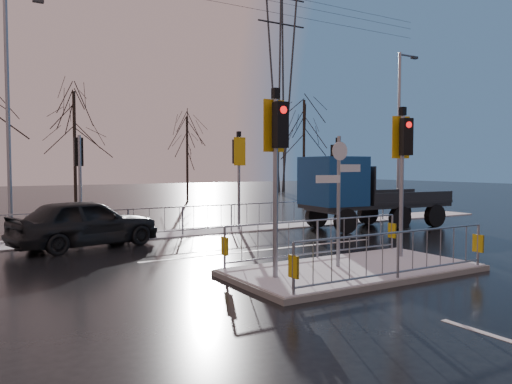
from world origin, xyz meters
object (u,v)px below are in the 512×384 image
flatbed_truck (351,191)px  car_far_lane (85,223)px  street_lamp_right (400,128)px  street_lamp_left (10,106)px  traffic_island (353,256)px

flatbed_truck → car_far_lane: bearing=175.5°
car_far_lane → street_lamp_right: bearing=-98.5°
street_lamp_left → flatbed_truck: bearing=-15.3°
traffic_island → street_lamp_left: street_lamp_left is taller
traffic_island → street_lamp_right: bearing=38.7°
street_lamp_left → street_lamp_right: bearing=-3.4°
car_far_lane → flatbed_truck: bearing=-108.5°
traffic_island → street_lamp_left: (-6.42, 9.49, 4.10)m
car_far_lane → street_lamp_left: street_lamp_left is taller
street_lamp_left → car_far_lane: bearing=-53.6°
street_lamp_right → street_lamp_left: size_ratio=0.98×
traffic_island → street_lamp_right: size_ratio=0.75×
traffic_island → car_far_lane: 8.41m
traffic_island → flatbed_truck: 8.38m
flatbed_truck → street_lamp_left: bearing=164.7°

